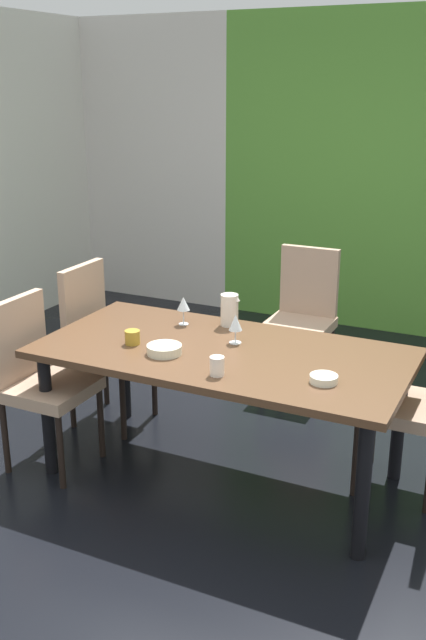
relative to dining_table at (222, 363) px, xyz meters
name	(u,v)px	position (x,y,z in m)	size (l,w,h in m)	color
ground_plane	(167,487)	(-0.22, -0.24, -0.68)	(5.40, 6.31, 0.02)	black
back_panel_interior	(151,164)	(-2.10, 2.87, 0.66)	(1.64, 0.10, 2.67)	silver
dining_table	(222,363)	(0.00, 0.00, 0.00)	(1.96, 0.98, 0.75)	#523623
chair_head_far	(303,312)	(-0.02, 1.38, -0.12)	(0.44, 0.45, 1.00)	tan
chair_left_far	(100,337)	(-0.99, 0.31, -0.11)	(0.44, 0.44, 1.02)	tan
chair_left_near	(38,373)	(-0.99, -0.31, -0.12)	(0.44, 0.44, 0.98)	tan
chair_right_far	(422,392)	(1.00, 0.31, -0.10)	(0.44, 0.44, 1.05)	tan
wine_glass_front	(183,304)	(-0.38, 0.27, 0.20)	(0.07, 0.07, 0.17)	silver
wine_glass_right	(236,323)	(0.02, 0.12, 0.19)	(0.07, 0.07, 0.16)	silver
serving_bowl_rear	(324,379)	(0.61, -0.19, 0.10)	(0.13, 0.13, 0.04)	silver
serving_bowl_west	(164,349)	(-0.25, -0.19, 0.10)	(0.18, 0.18, 0.05)	beige
cup_near_shelf	(132,337)	(-0.47, -0.13, 0.12)	(0.08, 0.08, 0.08)	#AE8829
cup_left	(217,366)	(0.12, -0.33, 0.13)	(0.07, 0.07, 0.09)	white
pitcher_center	(230,310)	(-0.13, 0.37, 0.17)	(0.12, 0.10, 0.19)	silver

